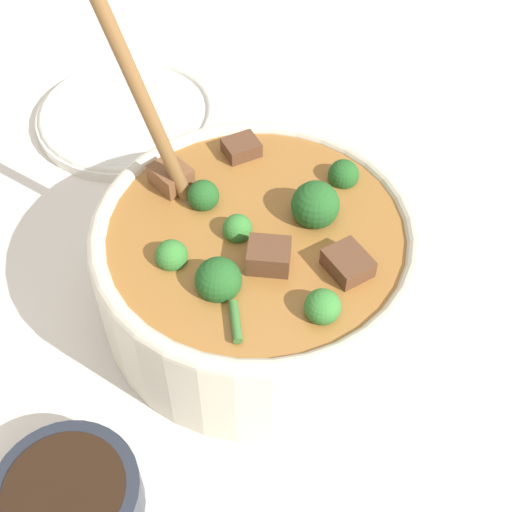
# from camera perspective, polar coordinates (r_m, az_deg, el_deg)

# --- Properties ---
(ground_plane) EXTENTS (4.00, 4.00, 0.00)m
(ground_plane) POSITION_cam_1_polar(r_m,az_deg,el_deg) (0.66, -0.00, -3.88)
(ground_plane) COLOR silver
(stew_bowl) EXTENTS (0.29, 0.28, 0.32)m
(stew_bowl) POSITION_cam_1_polar(r_m,az_deg,el_deg) (0.61, -0.01, -0.40)
(stew_bowl) COLOR beige
(stew_bowl) RESTS_ON ground_plane
(condiment_bowl) EXTENTS (0.11, 0.11, 0.04)m
(condiment_bowl) POSITION_cam_1_polar(r_m,az_deg,el_deg) (0.57, -14.81, -18.18)
(condiment_bowl) COLOR #232833
(condiment_bowl) RESTS_ON ground_plane
(empty_plate) EXTENTS (0.21, 0.21, 0.02)m
(empty_plate) POSITION_cam_1_polar(r_m,az_deg,el_deg) (0.86, -10.18, 11.09)
(empty_plate) COLOR silver
(empty_plate) RESTS_ON ground_plane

